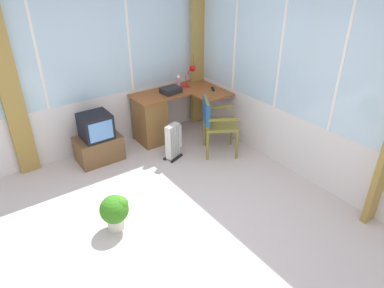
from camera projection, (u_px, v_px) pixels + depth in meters
The scene contains 14 objects.
ground at pixel (177, 227), 4.03m from camera, with size 4.90×5.43×0.06m, color beige.
north_window_panel at pixel (88, 64), 4.95m from camera, with size 3.90×0.07×2.68m.
east_window_panel at pixel (307, 80), 4.36m from camera, with size 0.07×4.43×2.68m.
curtain_north_left at pixel (8, 84), 4.38m from camera, with size 0.26×0.07×2.58m, color #A4823E.
curtain_corner at pixel (198, 50), 5.82m from camera, with size 0.26×0.07×2.58m, color #A4823E.
desk at pixel (155, 117), 5.59m from camera, with size 1.40×0.96×0.77m.
desk_lamp at pixel (192, 73), 5.69m from camera, with size 0.23×0.20×0.36m.
tv_remote at pixel (213, 89), 5.66m from camera, with size 0.04×0.15×0.02m, color black.
spray_bottle at pixel (178, 81), 5.73m from camera, with size 0.06×0.06×0.22m.
paper_tray at pixel (171, 90), 5.52m from camera, with size 0.30×0.23×0.09m, color black.
wooden_armchair at pixel (213, 119), 5.18m from camera, with size 0.66×0.66×0.87m.
tv_on_stand at pixel (98, 140), 5.10m from camera, with size 0.64×0.44×0.74m.
space_heater at pixel (174, 141), 5.18m from camera, with size 0.33×0.25×0.55m.
potted_plant at pixel (115, 210), 3.84m from camera, with size 0.32×0.32×0.43m.
Camera 1 is at (-1.63, -2.58, 2.77)m, focal length 32.71 mm.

